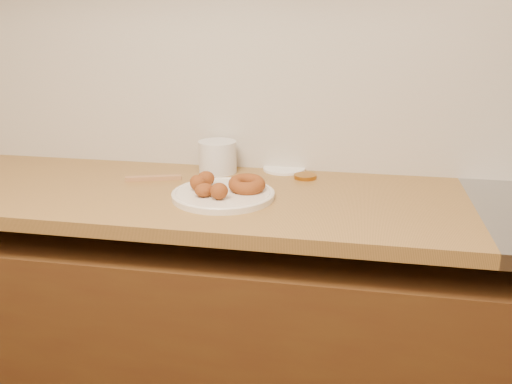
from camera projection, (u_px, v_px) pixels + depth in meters
wall_back at (308, 32)px, 1.72m from camera, size 4.00×0.02×2.70m
base_cabinet at (290, 349)px, 1.73m from camera, size 3.60×0.60×0.77m
butcher_block at (87, 190)px, 1.69m from camera, size 2.30×0.62×0.04m
backsplash at (307, 80)px, 1.75m from camera, size 3.60×0.02×0.60m
donut_plate at (223, 195)px, 1.56m from camera, size 0.30×0.30×0.02m
ring_donut at (247, 184)px, 1.57m from camera, size 0.15×0.15×0.05m
fried_dough_chunks at (207, 185)px, 1.54m from camera, size 0.15×0.18×0.05m
plastic_tub at (218, 157)px, 1.80m from camera, size 0.16×0.16×0.10m
tub_lid at (284, 169)px, 1.84m from camera, size 0.16×0.16×0.01m
brass_jar_lid at (305, 176)px, 1.74m from camera, size 0.08×0.08×0.01m
wooden_utensil at (154, 178)px, 1.72m from camera, size 0.17×0.08×0.01m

